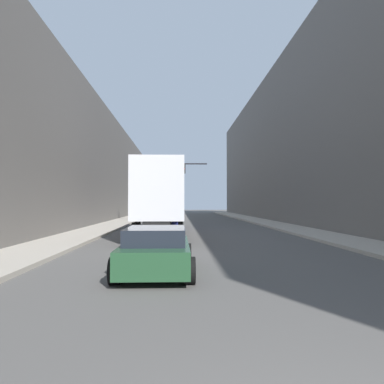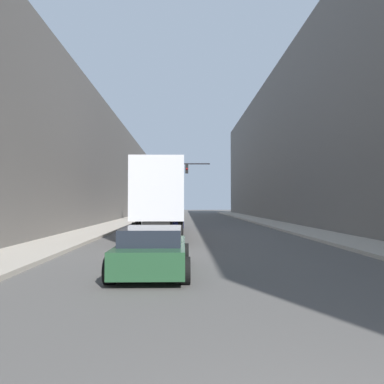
# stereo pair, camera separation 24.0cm
# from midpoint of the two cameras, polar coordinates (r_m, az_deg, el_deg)

# --- Properties ---
(sidewalk_right) EXTENTS (2.59, 80.00, 0.15)m
(sidewalk_right) POSITION_cam_midpoint_polar(r_m,az_deg,el_deg) (32.82, 12.77, -4.80)
(sidewalk_right) COLOR #B2A899
(sidewalk_right) RESTS_ON ground
(sidewalk_left) EXTENTS (2.59, 80.00, 0.15)m
(sidewalk_left) POSITION_cam_midpoint_polar(r_m,az_deg,el_deg) (32.32, -11.31, -4.86)
(sidewalk_left) COLOR #B2A899
(sidewalk_left) RESTS_ON ground
(building_right) EXTENTS (6.00, 80.00, 15.50)m
(building_right) POSITION_cam_midpoint_polar(r_m,az_deg,el_deg) (34.57, 19.68, 8.19)
(building_right) COLOR #66605B
(building_right) RESTS_ON ground
(building_left) EXTENTS (6.00, 80.00, 11.02)m
(building_left) POSITION_cam_midpoint_polar(r_m,az_deg,el_deg) (33.48, -18.54, 4.62)
(building_left) COLOR #66605B
(building_left) RESTS_ON ground
(semi_truck) EXTENTS (2.42, 14.54, 3.99)m
(semi_truck) POSITION_cam_midpoint_polar(r_m,az_deg,el_deg) (23.28, -3.93, -0.79)
(semi_truck) COLOR silver
(semi_truck) RESTS_ON ground
(sedan_car) EXTENTS (2.00, 4.21, 1.24)m
(sedan_car) POSITION_cam_midpoint_polar(r_m,az_deg,el_deg) (10.36, -5.34, -8.85)
(sedan_car) COLOR #234C2D
(sedan_car) RESTS_ON ground
(traffic_signal_gantry) EXTENTS (6.99, 0.35, 6.08)m
(traffic_signal_gantry) POSITION_cam_midpoint_polar(r_m,az_deg,el_deg) (37.20, -5.06, 1.98)
(traffic_signal_gantry) COLOR black
(traffic_signal_gantry) RESTS_ON ground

